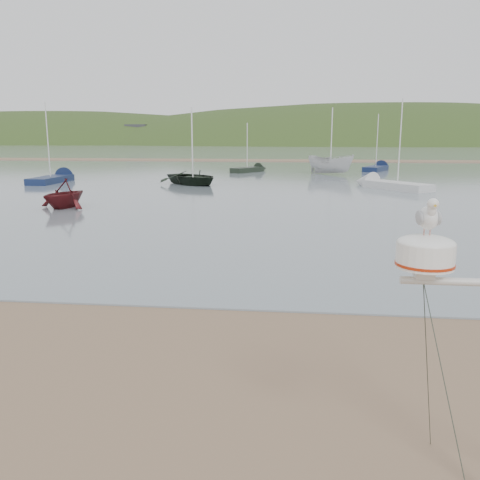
# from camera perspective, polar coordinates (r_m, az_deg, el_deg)

# --- Properties ---
(ground) EXTENTS (560.00, 560.00, 0.00)m
(ground) POSITION_cam_1_polar(r_m,az_deg,el_deg) (7.93, -13.85, -17.06)
(ground) COLOR brown
(ground) RESTS_ON ground
(water) EXTENTS (560.00, 256.00, 0.04)m
(water) POSITION_cam_1_polar(r_m,az_deg,el_deg) (138.56, 5.49, 10.09)
(water) COLOR slate
(water) RESTS_ON ground
(sandbar) EXTENTS (560.00, 7.00, 0.07)m
(sandbar) POSITION_cam_1_polar(r_m,az_deg,el_deg) (76.62, 4.60, 8.89)
(sandbar) COLOR brown
(sandbar) RESTS_ON water
(hill_ridge) EXTENTS (620.00, 180.00, 80.00)m
(hill_ridge) POSITION_cam_1_polar(r_m,az_deg,el_deg) (243.15, 10.25, 5.97)
(hill_ridge) COLOR #283C18
(hill_ridge) RESTS_ON ground
(far_cottages) EXTENTS (294.40, 6.30, 8.00)m
(far_cottages) POSITION_cam_1_polar(r_m,az_deg,el_deg) (202.49, 6.73, 11.68)
(far_cottages) COLOR beige
(far_cottages) RESTS_ON ground
(boat_dark) EXTENTS (3.39, 3.46, 5.26)m
(boat_dark) POSITION_cam_1_polar(r_m,az_deg,el_deg) (39.35, -5.38, 10.04)
(boat_dark) COLOR black
(boat_dark) RESTS_ON water
(boat_red) EXTENTS (2.84, 2.18, 2.91)m
(boat_red) POSITION_cam_1_polar(r_m,az_deg,el_deg) (27.90, -19.26, 6.37)
(boat_red) COLOR #511215
(boat_red) RESTS_ON water
(boat_white) EXTENTS (2.68, 2.67, 5.04)m
(boat_white) POSITION_cam_1_polar(r_m,az_deg,el_deg) (50.29, 10.20, 10.13)
(boat_white) COLOR silver
(boat_white) RESTS_ON water
(sailboat_white_near) EXTENTS (5.38, 6.43, 6.75)m
(sailboat_white_near) POSITION_cam_1_polar(r_m,az_deg,el_deg) (38.63, 15.33, 6.13)
(sailboat_white_near) COLOR silver
(sailboat_white_near) RESTS_ON ground
(sailboat_blue_near) EXTENTS (1.76, 6.89, 6.83)m
(sailboat_blue_near) POSITION_cam_1_polar(r_m,az_deg,el_deg) (45.10, -19.49, 6.62)
(sailboat_blue_near) COLOR #121E41
(sailboat_blue_near) RESTS_ON ground
(sailboat_dark_mid) EXTENTS (3.98, 5.17, 5.35)m
(sailboat_dark_mid) POSITION_cam_1_polar(r_m,az_deg,el_deg) (53.48, 1.63, 7.97)
(sailboat_dark_mid) COLOR black
(sailboat_dark_mid) RESTS_ON ground
(sailboat_blue_far) EXTENTS (3.97, 6.56, 6.44)m
(sailboat_blue_far) POSITION_cam_1_polar(r_m,az_deg,el_deg) (57.97, 15.41, 7.85)
(sailboat_blue_far) COLOR #121E41
(sailboat_blue_far) RESTS_ON ground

